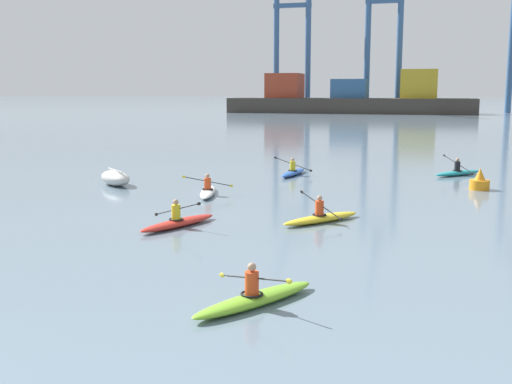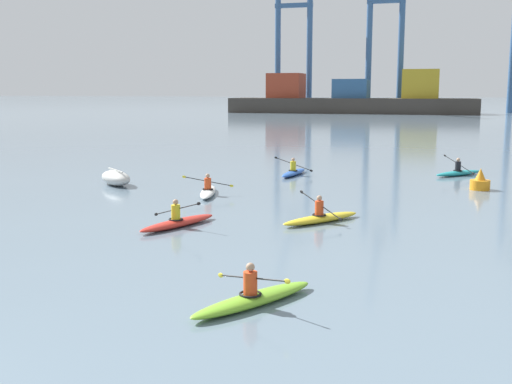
# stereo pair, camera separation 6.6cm
# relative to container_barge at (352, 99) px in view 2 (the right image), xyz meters

# --- Properties ---
(container_barge) EXTENTS (47.87, 9.90, 8.36)m
(container_barge) POSITION_rel_container_barge_xyz_m (0.00, 0.00, 0.00)
(container_barge) COLOR #38332D
(container_barge) RESTS_ON ground
(gantry_crane_west) EXTENTS (8.08, 18.75, 35.32)m
(gantry_crane_west) POSITION_rel_container_barge_xyz_m (-13.75, 7.52, 14.99)
(gantry_crane_west) COLOR #335684
(gantry_crane_west) RESTS_ON ground
(gantry_crane_west_mid) EXTENTS (7.57, 21.41, 36.33)m
(gantry_crane_west_mid) POSITION_rel_container_barge_xyz_m (5.47, 5.70, 15.30)
(gantry_crane_west_mid) COLOR #335684
(gantry_crane_west_mid) RESTS_ON ground
(capsized_dinghy) EXTENTS (2.67, 2.56, 0.76)m
(capsized_dinghy) POSITION_rel_container_barge_xyz_m (1.97, -98.07, -2.34)
(capsized_dinghy) COLOR beige
(capsized_dinghy) RESTS_ON ground
(channel_buoy) EXTENTS (0.90, 0.90, 1.00)m
(channel_buoy) POSITION_rel_container_barge_xyz_m (18.78, -94.63, -2.33)
(channel_buoy) COLOR orange
(channel_buoy) RESTS_ON ground
(kayak_red) EXTENTS (2.08, 3.38, 0.99)m
(kayak_red) POSITION_rel_container_barge_xyz_m (8.57, -105.86, -2.52)
(kayak_red) COLOR red
(kayak_red) RESTS_ON ground
(kayak_teal) EXTENTS (2.73, 2.92, 1.08)m
(kayak_teal) POSITION_rel_container_barge_xyz_m (17.97, -89.81, -2.52)
(kayak_teal) COLOR teal
(kayak_teal) RESTS_ON ground
(kayak_lime) EXTENTS (2.24, 3.23, 0.95)m
(kayak_lime) POSITION_rel_container_barge_xyz_m (13.23, -112.61, -2.52)
(kayak_lime) COLOR #7ABC2D
(kayak_lime) RESTS_ON ground
(kayak_white) EXTENTS (2.19, 3.44, 0.95)m
(kayak_white) POSITION_rel_container_barge_xyz_m (7.26, -99.52, -2.52)
(kayak_white) COLOR silver
(kayak_white) RESTS_ON ground
(kayak_blue) EXTENTS (2.21, 3.44, 0.99)m
(kayak_blue) POSITION_rel_container_barge_xyz_m (9.42, -92.19, -2.52)
(kayak_blue) COLOR #2856B2
(kayak_blue) RESTS_ON ground
(kayak_yellow) EXTENTS (2.52, 3.08, 1.02)m
(kayak_yellow) POSITION_rel_container_barge_xyz_m (13.06, -103.79, -2.52)
(kayak_yellow) COLOR yellow
(kayak_yellow) RESTS_ON ground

